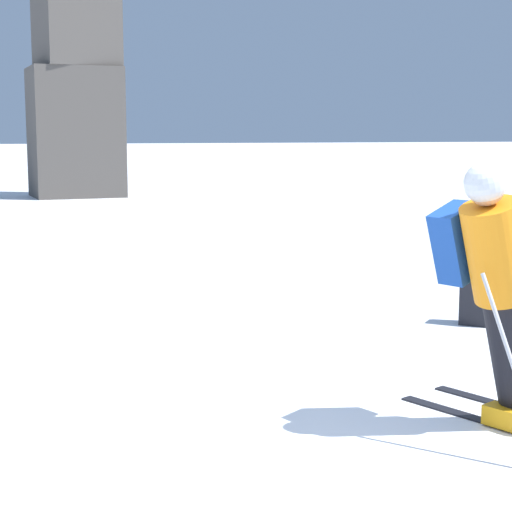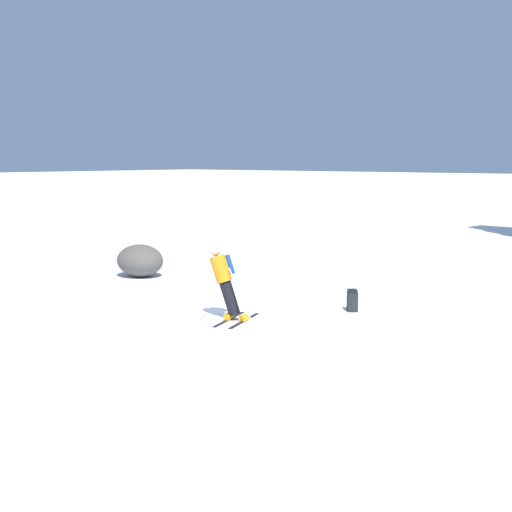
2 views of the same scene
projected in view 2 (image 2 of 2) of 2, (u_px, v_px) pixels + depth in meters
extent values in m
plane|color=white|center=(194.00, 312.00, 16.18)|extent=(300.00, 300.00, 0.00)
cube|color=black|center=(229.00, 319.00, 15.42)|extent=(0.58, 1.53, 0.01)
cube|color=black|center=(244.00, 321.00, 15.29)|extent=(0.58, 1.53, 0.01)
cube|color=orange|center=(229.00, 316.00, 15.41)|extent=(0.22, 0.31, 0.12)
cube|color=orange|center=(244.00, 318.00, 15.28)|extent=(0.22, 0.31, 0.12)
cylinder|color=black|center=(230.00, 298.00, 15.35)|extent=(0.54, 0.40, 0.79)
cylinder|color=orange|center=(221.00, 269.00, 15.34)|extent=(0.59, 0.48, 0.66)
sphere|color=tan|center=(215.00, 251.00, 15.34)|extent=(0.32, 0.28, 0.27)
sphere|color=silver|center=(215.00, 250.00, 15.34)|extent=(0.37, 0.32, 0.30)
cube|color=#194293|center=(225.00, 266.00, 15.58)|extent=(0.44, 0.30, 0.51)
cylinder|color=#B7B7BC|center=(205.00, 298.00, 15.23)|extent=(0.13, 0.52, 1.02)
cylinder|color=#B7B7BC|center=(242.00, 297.00, 14.92)|extent=(0.92, 0.26, 1.16)
cube|color=black|center=(352.00, 302.00, 16.26)|extent=(0.36, 0.37, 0.44)
cube|color=black|center=(353.00, 291.00, 16.22)|extent=(0.33, 0.33, 0.06)
ellipsoid|color=#4C4742|center=(140.00, 261.00, 20.97)|extent=(1.47, 1.25, 0.96)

